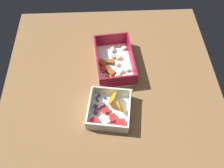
# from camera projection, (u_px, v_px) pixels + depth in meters

# --- Properties ---
(table_surface) EXTENTS (0.80, 0.80, 0.02)m
(table_surface) POSITION_uv_depth(u_px,v_px,m) (111.00, 84.00, 0.87)
(table_surface) COLOR brown
(table_surface) RESTS_ON ground
(pasta_container) EXTENTS (0.22, 0.16, 0.06)m
(pasta_container) POSITION_uv_depth(u_px,v_px,m) (114.00, 62.00, 0.89)
(pasta_container) COLOR white
(pasta_container) RESTS_ON table_surface
(fruit_bowl) EXTENTS (0.16, 0.16, 0.06)m
(fruit_bowl) POSITION_uv_depth(u_px,v_px,m) (109.00, 110.00, 0.78)
(fruit_bowl) COLOR silver
(fruit_bowl) RESTS_ON table_surface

